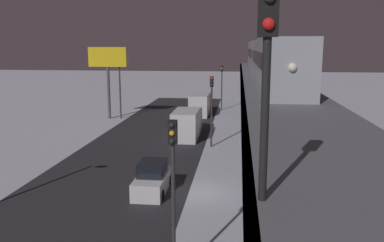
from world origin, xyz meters
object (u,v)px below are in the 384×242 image
Objects in this scene: rail_signal at (267,58)px; traffic_light_mid at (212,101)px; box_truck at (187,123)px; traffic_light_far at (222,81)px; subway_train at (267,58)px; traffic_light_near at (173,178)px; commercial_billboard at (108,64)px; sedan_white at (152,179)px; delivery_van at (200,104)px.

rail_signal reaches higher than traffic_light_mid.
traffic_light_far reaches higher than box_truck.
box_truck is at bearing -4.08° from subway_train.
subway_train is 9.22× the size of rail_signal.
subway_train is 5.76× the size of traffic_light_near.
box_truck is at bearing 141.20° from commercial_billboard.
traffic_light_far is 16.30m from commercial_billboard.
traffic_light_far is at bearing -90.00° from traffic_light_mid.
subway_train is 5.76× the size of traffic_light_mid.
rail_signal is at bearing 112.08° from commercial_billboard.
box_truck is (-0.20, -15.86, 0.56)m from sedan_white.
sedan_white is 33.37m from traffic_light_far.
traffic_light_far is at bearing -90.00° from traffic_light_near.
traffic_light_far is at bearing 84.99° from sedan_white.
subway_train is 25.57m from traffic_light_near.
rail_signal is 33.46m from box_truck.
subway_train reaches higher than delivery_van.
subway_train is at bearing 62.60° from sedan_white.
rail_signal reaches higher than traffic_light_near.
sedan_white is at bearing -70.46° from rail_signal.
traffic_light_mid is (-2.90, -11.79, 3.41)m from sedan_white.
sedan_white is 0.68× the size of traffic_light_far.
traffic_light_far reaches higher than delivery_van.
sedan_white is at bearing 62.60° from subway_train.
subway_train is at bearing -145.10° from traffic_light_mid.
subway_train is 4.98× the size of delivery_van.
box_truck is 1.00× the size of delivery_van.
box_truck is 1.16× the size of traffic_light_mid.
traffic_light_far is (2.87, -49.34, -4.67)m from rail_signal.
delivery_van is 17.98m from traffic_light_mid.
sedan_white is at bearing 113.70° from commercial_billboard.
traffic_light_mid reaches higher than sedan_white.
traffic_light_far is (0.00, -21.28, 0.00)m from traffic_light_mid.
sedan_white is (7.93, 15.30, -7.14)m from subway_train.
delivery_van is 1.16× the size of traffic_light_far.
traffic_light_mid is at bearing -90.00° from traffic_light_near.
box_truck is 1.16× the size of traffic_light_near.
sedan_white is at bearing 76.18° from traffic_light_mid.
traffic_light_far is at bearing -98.91° from box_truck.
traffic_light_mid is (-2.70, 4.06, 2.85)m from box_truck.
box_truck is 5.65m from traffic_light_mid.
sedan_white is (5.77, -16.27, -8.09)m from rail_signal.
commercial_billboard reaches higher than delivery_van.
rail_signal reaches higher than traffic_light_far.
subway_train is 18.66m from sedan_white.
traffic_light_far is at bearing -86.67° from rail_signal.
delivery_van is (5.57, -45.61, -7.52)m from rail_signal.
rail_signal is 0.62× the size of traffic_light_far.
traffic_light_near is at bearing 96.08° from box_truck.
subway_train is 31.66m from rail_signal.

